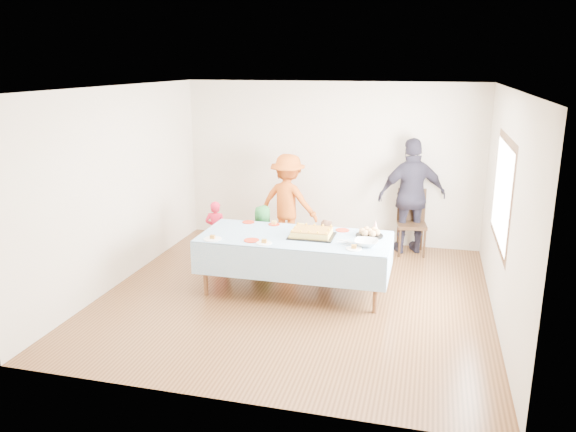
{
  "coord_description": "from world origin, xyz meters",
  "views": [
    {
      "loc": [
        1.61,
        -6.73,
        3.0
      ],
      "look_at": [
        -0.18,
        0.3,
        1.0
      ],
      "focal_mm": 35.0,
      "sensor_mm": 36.0,
      "label": 1
    }
  ],
  "objects_px": {
    "party_table": "(295,240)",
    "birthday_cake": "(312,233)",
    "dining_chair": "(412,218)",
    "adult_left": "(288,202)"
  },
  "relations": [
    {
      "from": "party_table",
      "to": "dining_chair",
      "type": "xyz_separation_m",
      "value": [
        1.44,
        2.05,
        -0.15
      ]
    },
    {
      "from": "party_table",
      "to": "adult_left",
      "type": "xyz_separation_m",
      "value": [
        -0.55,
        1.75,
        0.06
      ]
    },
    {
      "from": "dining_chair",
      "to": "birthday_cake",
      "type": "bearing_deg",
      "value": -128.82
    },
    {
      "from": "birthday_cake",
      "to": "adult_left",
      "type": "bearing_deg",
      "value": 113.97
    },
    {
      "from": "party_table",
      "to": "birthday_cake",
      "type": "relative_size",
      "value": 4.26
    },
    {
      "from": "party_table",
      "to": "dining_chair",
      "type": "height_order",
      "value": "dining_chair"
    },
    {
      "from": "party_table",
      "to": "birthday_cake",
      "type": "xyz_separation_m",
      "value": [
        0.22,
        0.03,
        0.1
      ]
    },
    {
      "from": "party_table",
      "to": "adult_left",
      "type": "relative_size",
      "value": 1.59
    },
    {
      "from": "birthday_cake",
      "to": "adult_left",
      "type": "distance_m",
      "value": 1.89
    },
    {
      "from": "dining_chair",
      "to": "adult_left",
      "type": "xyz_separation_m",
      "value": [
        -1.98,
        -0.3,
        0.21
      ]
    }
  ]
}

